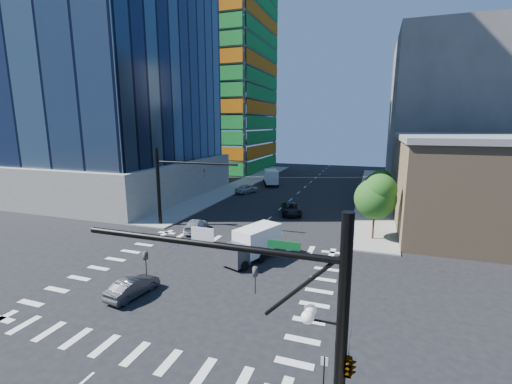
% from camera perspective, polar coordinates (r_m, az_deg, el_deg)
% --- Properties ---
extents(ground, '(160.00, 160.00, 0.00)m').
position_cam_1_polar(ground, '(27.68, -9.22, -14.09)').
color(ground, black).
rests_on(ground, ground).
extents(road_markings, '(20.00, 20.00, 0.01)m').
position_cam_1_polar(road_markings, '(27.68, -9.22, -14.08)').
color(road_markings, silver).
rests_on(road_markings, ground).
extents(sidewalk_ne, '(5.00, 60.00, 0.15)m').
position_cam_1_polar(sidewalk_ne, '(63.02, 19.06, -0.10)').
color(sidewalk_ne, '#999691').
rests_on(sidewalk_ne, ground).
extents(sidewalk_nw, '(5.00, 60.00, 0.15)m').
position_cam_1_polar(sidewalk_nw, '(67.66, -2.58, 1.25)').
color(sidewalk_nw, '#999691').
rests_on(sidewalk_nw, ground).
extents(construction_building, '(25.16, 34.50, 70.60)m').
position_cam_1_polar(construction_building, '(93.60, -6.48, 19.03)').
color(construction_building, slate).
rests_on(construction_building, ground).
extents(commercial_building, '(20.50, 22.50, 10.60)m').
position_cam_1_polar(commercial_building, '(46.23, 35.01, 1.15)').
color(commercial_building, '#917354').
rests_on(commercial_building, ground).
extents(bg_building_ne, '(24.00, 30.00, 28.00)m').
position_cam_1_polar(bg_building_ne, '(78.38, 30.65, 11.32)').
color(bg_building_ne, '#5F5B56').
rests_on(bg_building_ne, ground).
extents(signal_mast_se, '(10.51, 2.48, 9.00)m').
position_cam_1_polar(signal_mast_se, '(12.52, 9.71, -21.63)').
color(signal_mast_se, black).
rests_on(signal_mast_se, sidewalk_se).
extents(signal_mast_nw, '(10.20, 0.40, 9.00)m').
position_cam_1_polar(signal_mast_nw, '(40.57, -14.27, 1.97)').
color(signal_mast_nw, black).
rests_on(signal_mast_nw, sidewalk_nw).
extents(tree_south, '(4.16, 4.16, 6.82)m').
position_cam_1_polar(tree_south, '(36.52, 19.48, -0.61)').
color(tree_south, '#382316').
rests_on(tree_south, sidewalk_ne).
extents(tree_north, '(3.54, 3.52, 5.78)m').
position_cam_1_polar(tree_north, '(48.46, 19.76, 1.31)').
color(tree_north, '#382316').
rests_on(tree_north, sidewalk_ne).
extents(no_parking_sign, '(0.30, 0.06, 2.20)m').
position_cam_1_polar(no_parking_sign, '(16.64, 11.24, -27.63)').
color(no_parking_sign, black).
rests_on(no_parking_sign, ground).
extents(car_nb_far, '(3.86, 5.78, 1.47)m').
position_cam_1_polar(car_nb_far, '(45.67, 5.89, -2.82)').
color(car_nb_far, black).
rests_on(car_nb_far, ground).
extents(car_sb_near, '(2.92, 4.97, 1.35)m').
position_cam_1_polar(car_sb_near, '(38.96, -10.04, -5.50)').
color(car_sb_near, silver).
rests_on(car_sb_near, ground).
extents(car_sb_mid, '(3.34, 4.98, 1.58)m').
position_cam_1_polar(car_sb_mid, '(59.46, -1.58, 0.57)').
color(car_sb_mid, silver).
rests_on(car_sb_mid, ground).
extents(car_sb_cross, '(1.94, 4.14, 1.31)m').
position_cam_1_polar(car_sb_cross, '(26.14, -19.88, -14.65)').
color(car_sb_cross, '#45454A').
rests_on(car_sb_cross, ground).
extents(box_truck_near, '(4.07, 5.88, 2.84)m').
position_cam_1_polar(box_truck_near, '(30.32, -0.81, -9.06)').
color(box_truck_near, black).
rests_on(box_truck_near, ground).
extents(box_truck_far, '(4.56, 6.41, 3.09)m').
position_cam_1_polar(box_truck_far, '(67.42, 2.47, 2.33)').
color(box_truck_far, black).
rests_on(box_truck_far, ground).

